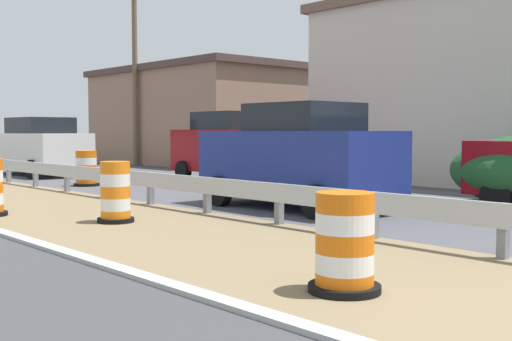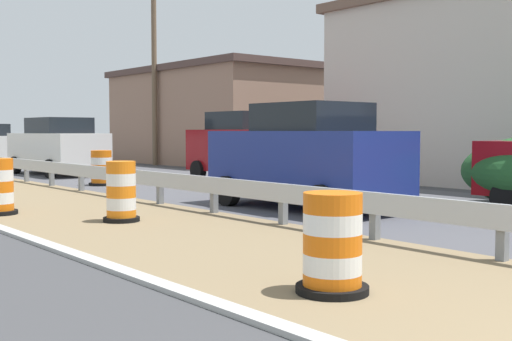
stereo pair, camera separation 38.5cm
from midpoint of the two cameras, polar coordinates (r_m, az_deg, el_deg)
name	(u,v)px [view 2 (the right image)]	position (r m, az deg, el deg)	size (l,w,h in m)	color
traffic_barrel_nearest	(332,248)	(6.40, 8.54, -6.86)	(0.73, 0.73, 1.00)	orange
traffic_barrel_close	(121,194)	(11.48, -10.97, -2.10)	(0.64, 0.64, 1.07)	orange
traffic_barrel_far	(101,170)	(19.23, -13.04, 0.07)	(0.74, 0.74, 1.03)	orange
car_trailing_near_lane	(247,147)	(20.12, -0.25, 2.12)	(2.13, 4.35, 2.20)	maroon
car_trailing_far_lane	(57,146)	(24.35, -16.83, 2.08)	(2.19, 4.82, 2.07)	silver
car_distant_b	(306,156)	(13.14, 5.35, 1.26)	(2.11, 4.27, 2.16)	navy
roadside_shop_far	(226,116)	(32.14, -2.30, 4.89)	(7.70, 11.07, 4.67)	#93705B
utility_pole_mid	(154,70)	(30.37, -8.68, 8.81)	(0.24, 1.80, 8.48)	brown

